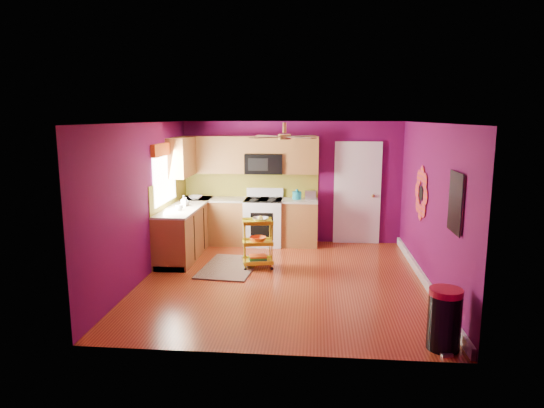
# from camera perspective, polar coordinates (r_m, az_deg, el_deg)

# --- Properties ---
(ground) EXTENTS (5.00, 5.00, 0.00)m
(ground) POSITION_cam_1_polar(r_m,az_deg,el_deg) (7.90, 1.31, -8.90)
(ground) COLOR maroon
(ground) RESTS_ON ground
(room_envelope) EXTENTS (4.54, 5.04, 2.52)m
(room_envelope) POSITION_cam_1_polar(r_m,az_deg,el_deg) (7.53, 1.56, 2.92)
(room_envelope) COLOR #5F0A48
(room_envelope) RESTS_ON ground
(lower_cabinets) EXTENTS (2.81, 2.31, 0.94)m
(lower_cabinets) POSITION_cam_1_polar(r_m,az_deg,el_deg) (9.69, -5.91, -2.67)
(lower_cabinets) COLOR brown
(lower_cabinets) RESTS_ON ground
(electric_range) EXTENTS (0.76, 0.66, 1.13)m
(electric_range) POSITION_cam_1_polar(r_m,az_deg,el_deg) (9.91, -1.00, -2.04)
(electric_range) COLOR white
(electric_range) RESTS_ON ground
(upper_cabinetry) EXTENTS (2.80, 2.30, 1.26)m
(upper_cabinetry) POSITION_cam_1_polar(r_m,az_deg,el_deg) (9.81, -5.06, 5.58)
(upper_cabinetry) COLOR brown
(upper_cabinetry) RESTS_ON ground
(left_window) EXTENTS (0.08, 1.35, 1.08)m
(left_window) POSITION_cam_1_polar(r_m,az_deg,el_deg) (8.97, -12.51, 4.53)
(left_window) COLOR white
(left_window) RESTS_ON ground
(panel_door) EXTENTS (0.95, 0.11, 2.15)m
(panel_door) POSITION_cam_1_polar(r_m,az_deg,el_deg) (10.08, 9.99, 1.15)
(panel_door) COLOR white
(panel_door) RESTS_ON ground
(right_wall_art) EXTENTS (0.04, 2.74, 1.04)m
(right_wall_art) POSITION_cam_1_polar(r_m,az_deg,el_deg) (7.41, 18.63, 0.79)
(right_wall_art) COLOR black
(right_wall_art) RESTS_ON ground
(ceiling_fan) EXTENTS (1.01, 1.01, 0.26)m
(ceiling_fan) POSITION_cam_1_polar(r_m,az_deg,el_deg) (7.67, 1.48, 7.99)
(ceiling_fan) COLOR #BF8C3F
(ceiling_fan) RESTS_ON ground
(shag_rug) EXTENTS (1.00, 1.50, 0.02)m
(shag_rug) POSITION_cam_1_polar(r_m,az_deg,el_deg) (8.54, -5.03, -7.39)
(shag_rug) COLOR black
(shag_rug) RESTS_ON ground
(rolling_cart) EXTENTS (0.57, 0.47, 0.92)m
(rolling_cart) POSITION_cam_1_polar(r_m,az_deg,el_deg) (8.38, -1.63, -4.40)
(rolling_cart) COLOR gold
(rolling_cart) RESTS_ON ground
(trash_can) EXTENTS (0.45, 0.45, 0.71)m
(trash_can) POSITION_cam_1_polar(r_m,az_deg,el_deg) (5.91, 19.62, -12.63)
(trash_can) COLOR black
(trash_can) RESTS_ON ground
(teal_kettle) EXTENTS (0.18, 0.18, 0.21)m
(teal_kettle) POSITION_cam_1_polar(r_m,az_deg,el_deg) (9.83, 2.95, 1.05)
(teal_kettle) COLOR teal
(teal_kettle) RESTS_ON lower_cabinets
(toaster) EXTENTS (0.22, 0.15, 0.18)m
(toaster) POSITION_cam_1_polar(r_m,az_deg,el_deg) (9.79, 4.56, 1.03)
(toaster) COLOR beige
(toaster) RESTS_ON lower_cabinets
(soap_bottle_a) EXTENTS (0.09, 0.10, 0.21)m
(soap_bottle_a) POSITION_cam_1_polar(r_m,az_deg,el_deg) (9.14, -10.32, 0.34)
(soap_bottle_a) COLOR #EA3F72
(soap_bottle_a) RESTS_ON lower_cabinets
(soap_bottle_b) EXTENTS (0.12, 0.12, 0.15)m
(soap_bottle_b) POSITION_cam_1_polar(r_m,az_deg,el_deg) (9.26, -10.09, 0.30)
(soap_bottle_b) COLOR white
(soap_bottle_b) RESTS_ON lower_cabinets
(counter_dish) EXTENTS (0.28, 0.28, 0.07)m
(counter_dish) POSITION_cam_1_polar(r_m,az_deg,el_deg) (9.97, -8.98, 0.78)
(counter_dish) COLOR white
(counter_dish) RESTS_ON lower_cabinets
(counter_cup) EXTENTS (0.13, 0.13, 0.10)m
(counter_cup) POSITION_cam_1_polar(r_m,az_deg,el_deg) (8.81, -10.85, -0.41)
(counter_cup) COLOR white
(counter_cup) RESTS_ON lower_cabinets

